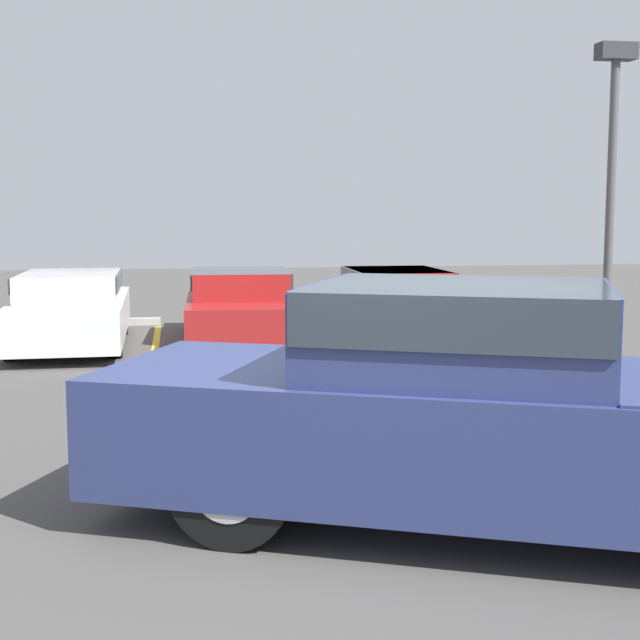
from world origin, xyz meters
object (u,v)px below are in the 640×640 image
at_px(light_post, 613,147).
at_px(wheel_stop_curb, 111,322).
at_px(parked_sedan_b, 240,303).
at_px(parked_sedan_a, 71,307).
at_px(parked_sedan_c, 397,301).
at_px(pickup_truck, 500,408).

relative_size(light_post, wheel_stop_curb, 2.72).
relative_size(parked_sedan_b, light_post, 0.84).
relative_size(parked_sedan_a, light_post, 0.88).
xyz_separation_m(parked_sedan_a, parked_sedan_c, (5.70, 0.19, -0.00)).
relative_size(parked_sedan_a, parked_sedan_c, 1.07).
relative_size(parked_sedan_b, wheel_stop_curb, 2.29).
bearing_deg(pickup_truck, wheel_stop_curb, 129.97).
distance_m(parked_sedan_b, light_post, 7.39).
bearing_deg(wheel_stop_curb, pickup_truck, -73.67).
bearing_deg(light_post, pickup_truck, -120.72).
bearing_deg(parked_sedan_b, pickup_truck, 9.09).
distance_m(pickup_truck, wheel_stop_curb, 12.70).
relative_size(pickup_truck, parked_sedan_c, 1.38).
height_order(parked_sedan_a, parked_sedan_b, parked_sedan_b).
bearing_deg(parked_sedan_c, parked_sedan_b, -88.85).
height_order(pickup_truck, parked_sedan_c, pickup_truck).
xyz_separation_m(parked_sedan_b, wheel_stop_curb, (-2.40, 2.50, -0.59)).
xyz_separation_m(pickup_truck, parked_sedan_b, (-1.16, 9.66, -0.21)).
height_order(parked_sedan_a, wheel_stop_curb, parked_sedan_a).
xyz_separation_m(pickup_truck, parked_sedan_c, (1.67, 9.67, -0.22)).
bearing_deg(parked_sedan_a, light_post, 89.31).
bearing_deg(light_post, wheel_stop_curb, 164.25).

